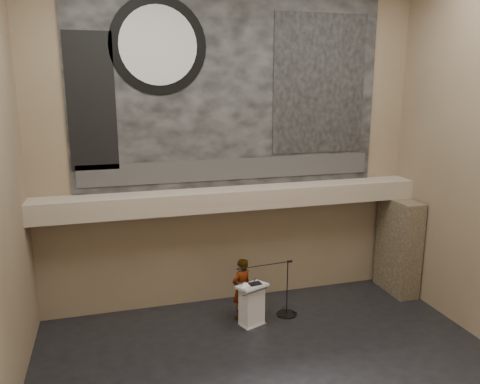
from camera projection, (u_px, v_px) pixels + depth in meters
name	position (u px, v px, depth m)	size (l,w,h in m)	color
floor	(284.00, 383.00, 9.33)	(10.00, 10.00, 0.00)	black
wall_back	(232.00, 146.00, 12.12)	(10.00, 0.02, 8.50)	#7B664E
wall_front	(439.00, 247.00, 4.62)	(10.00, 0.02, 8.50)	#7B664E
soffit	(236.00, 198.00, 12.04)	(10.00, 0.80, 0.50)	gray
sprinkler_left	(174.00, 214.00, 11.63)	(0.04, 0.04, 0.06)	#B2893D
sprinkler_right	(304.00, 204.00, 12.56)	(0.04, 0.04, 0.06)	#B2893D
banner	(232.00, 89.00, 11.76)	(8.00, 0.05, 5.00)	black
banner_text_strip	(232.00, 169.00, 12.19)	(7.76, 0.02, 0.55)	#2E2E2E
banner_clock_rim	(158.00, 46.00, 11.02)	(2.30, 2.30, 0.02)	black
banner_clock_face	(158.00, 46.00, 11.00)	(1.84, 1.84, 0.02)	silver
banner_building_print	(320.00, 85.00, 12.34)	(2.60, 0.02, 3.60)	black
banner_brick_print	(91.00, 102.00, 10.89)	(1.10, 0.02, 3.20)	black
stone_pier	(398.00, 246.00, 13.22)	(0.60, 1.40, 2.70)	#463A2B
lectern	(252.00, 305.00, 11.39)	(0.82, 0.70, 1.13)	silver
binder	(255.00, 284.00, 11.26)	(0.29, 0.23, 0.04)	black
papers	(248.00, 286.00, 11.20)	(0.23, 0.32, 0.01)	white
speaker_person	(242.00, 289.00, 11.76)	(0.58, 0.38, 1.59)	silver
mic_stand	(285.00, 306.00, 12.02)	(1.63, 0.52, 1.49)	black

